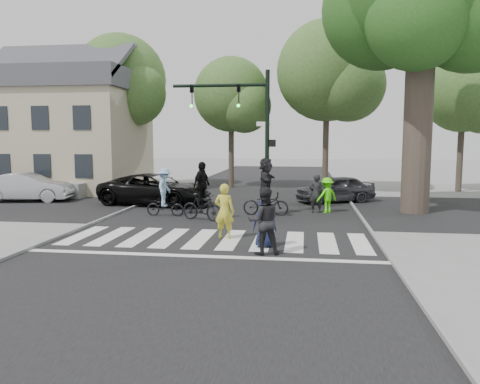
% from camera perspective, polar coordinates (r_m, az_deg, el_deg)
% --- Properties ---
extents(ground, '(120.00, 120.00, 0.00)m').
position_cam_1_polar(ground, '(14.04, -3.74, -6.64)').
color(ground, gray).
rests_on(ground, ground).
extents(road_stem, '(10.00, 70.00, 0.01)m').
position_cam_1_polar(road_stem, '(18.87, -0.67, -3.20)').
color(road_stem, black).
rests_on(road_stem, ground).
extents(road_cross, '(70.00, 10.00, 0.01)m').
position_cam_1_polar(road_cross, '(21.80, 0.51, -1.87)').
color(road_cross, black).
rests_on(road_cross, ground).
extents(curb_left, '(0.10, 70.00, 0.10)m').
position_cam_1_polar(curb_left, '(20.23, -14.97, -2.63)').
color(curb_left, gray).
rests_on(curb_left, ground).
extents(curb_right, '(0.10, 70.00, 0.10)m').
position_cam_1_polar(curb_right, '(18.79, 14.77, -3.32)').
color(curb_right, gray).
rests_on(curb_right, ground).
extents(crosswalk, '(10.00, 3.85, 0.01)m').
position_cam_1_polar(crosswalk, '(14.67, -3.22, -6.03)').
color(crosswalk, silver).
rests_on(crosswalk, ground).
extents(traffic_signal, '(4.45, 0.29, 6.00)m').
position_cam_1_polar(traffic_signal, '(19.74, 0.87, 8.59)').
color(traffic_signal, black).
rests_on(traffic_signal, ground).
extents(bg_tree_0, '(5.46, 5.20, 8.97)m').
position_cam_1_polar(bg_tree_0, '(33.84, -21.75, 11.10)').
color(bg_tree_0, brown).
rests_on(bg_tree_0, ground).
extents(bg_tree_1, '(6.09, 5.80, 9.80)m').
position_cam_1_polar(bg_tree_1, '(31.25, -14.03, 12.72)').
color(bg_tree_1, brown).
rests_on(bg_tree_1, ground).
extents(bg_tree_2, '(5.04, 4.80, 8.40)m').
position_cam_1_polar(bg_tree_2, '(30.45, -0.68, 11.43)').
color(bg_tree_2, brown).
rests_on(bg_tree_2, ground).
extents(bg_tree_3, '(6.30, 6.00, 10.20)m').
position_cam_1_polar(bg_tree_3, '(28.94, 11.22, 13.88)').
color(bg_tree_3, brown).
rests_on(bg_tree_3, ground).
extents(bg_tree_4, '(4.83, 4.60, 8.15)m').
position_cam_1_polar(bg_tree_4, '(31.08, 26.07, 10.40)').
color(bg_tree_4, brown).
rests_on(bg_tree_4, ground).
extents(house, '(8.40, 8.10, 8.82)m').
position_cam_1_polar(house, '(30.87, -19.78, 7.30)').
color(house, tan).
rests_on(house, ground).
extents(pedestrian_woman, '(0.70, 0.52, 1.78)m').
position_cam_1_polar(pedestrian_woman, '(14.95, -1.91, -2.35)').
color(pedestrian_woman, gold).
rests_on(pedestrian_woman, ground).
extents(pedestrian_child, '(0.74, 0.51, 1.46)m').
position_cam_1_polar(pedestrian_child, '(13.79, 3.01, -3.79)').
color(pedestrian_child, '#161E3D').
rests_on(pedestrian_child, ground).
extents(pedestrian_adult, '(1.06, 0.91, 1.87)m').
position_cam_1_polar(pedestrian_adult, '(12.93, 2.91, -3.56)').
color(pedestrian_adult, black).
rests_on(pedestrian_adult, ground).
extents(cyclist_left, '(1.58, 1.04, 1.99)m').
position_cam_1_polar(cyclist_left, '(19.51, -9.13, -0.41)').
color(cyclist_left, black).
rests_on(cyclist_left, ground).
extents(cyclist_mid, '(1.83, 1.16, 2.30)m').
position_cam_1_polar(cyclist_mid, '(18.28, -4.67, -0.55)').
color(cyclist_mid, black).
rests_on(cyclist_mid, ground).
extents(cyclist_right, '(1.92, 1.79, 2.40)m').
position_cam_1_polar(cyclist_right, '(19.45, 3.17, 0.27)').
color(cyclist_right, black).
rests_on(cyclist_right, ground).
extents(car_suv, '(5.76, 3.36, 1.51)m').
position_cam_1_polar(car_suv, '(22.92, -10.27, 0.33)').
color(car_suv, black).
rests_on(car_suv, ground).
extents(car_silver, '(4.61, 2.28, 1.45)m').
position_cam_1_polar(car_silver, '(26.11, -24.48, 0.53)').
color(car_silver, '#B7B8BD').
rests_on(car_silver, ground).
extents(car_grey, '(4.27, 3.10, 1.35)m').
position_cam_1_polar(car_grey, '(23.96, 11.52, 0.38)').
color(car_grey, '#36373B').
rests_on(car_grey, ground).
extents(bystander_hivis, '(1.13, 1.02, 1.53)m').
position_cam_1_polar(bystander_hivis, '(20.47, 10.55, -0.39)').
color(bystander_hivis, '#50FF0E').
rests_on(bystander_hivis, ground).
extents(bystander_dark, '(0.66, 0.47, 1.67)m').
position_cam_1_polar(bystander_dark, '(20.38, 9.26, -0.19)').
color(bystander_dark, black).
rests_on(bystander_dark, ground).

